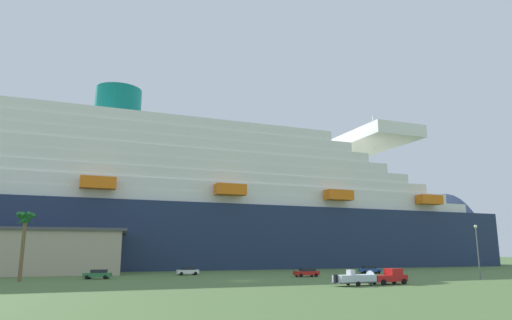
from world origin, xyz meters
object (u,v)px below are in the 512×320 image
object	(u,v)px
palm_tree	(25,225)
parked_car_red_hatchback	(307,272)
parked_car_white_van	(188,271)
small_boat_on_trailer	(359,278)
cruise_ship	(206,211)
parked_car_green_wagon	(98,274)
parked_car_blue_suv	(370,269)
pickup_truck	(390,277)
street_lamp	(477,244)

from	to	relation	value
palm_tree	parked_car_red_hatchback	xyz separation A→B (m)	(48.08, 1.75, -7.81)
parked_car_white_van	palm_tree	bearing A→B (deg)	-153.70
small_boat_on_trailer	parked_car_white_van	bearing A→B (deg)	119.54
parked_car_red_hatchback	cruise_ship	bearing A→B (deg)	102.68
palm_tree	parked_car_green_wagon	world-z (taller)	palm_tree
parked_car_red_hatchback	parked_car_blue_suv	world-z (taller)	same
pickup_truck	street_lamp	xyz separation A→B (m)	(21.52, 7.35, 4.79)
parked_car_red_hatchback	parked_car_white_van	xyz separation A→B (m)	(-20.55, 11.85, -0.00)
pickup_truck	small_boat_on_trailer	xyz separation A→B (m)	(-5.38, -1.13, -0.08)
cruise_ship	small_boat_on_trailer	size ratio (longest dim) A/B	27.47
parked_car_red_hatchback	parked_car_green_wagon	distance (m)	36.97
cruise_ship	palm_tree	distance (m)	64.71
small_boat_on_trailer	street_lamp	xyz separation A→B (m)	(26.90, 8.47, 4.88)
street_lamp	parked_car_white_van	bearing A→B (deg)	150.73
cruise_ship	parked_car_white_van	bearing A→B (deg)	-103.02
small_boat_on_trailer	parked_car_green_wagon	bearing A→B (deg)	144.87
cruise_ship	pickup_truck	world-z (taller)	cruise_ship
cruise_ship	parked_car_blue_suv	world-z (taller)	cruise_ship
palm_tree	street_lamp	bearing A→B (deg)	-9.54
cruise_ship	pickup_truck	bearing A→B (deg)	-77.66
palm_tree	parked_car_red_hatchback	bearing A→B (deg)	2.09
cruise_ship	parked_car_green_wagon	bearing A→B (deg)	-117.65
cruise_ship	parked_car_green_wagon	distance (m)	56.88
cruise_ship	parked_car_blue_suv	bearing A→B (deg)	-55.13
palm_tree	parked_car_blue_suv	distance (m)	67.23
cruise_ship	parked_car_white_van	world-z (taller)	cruise_ship
pickup_truck	parked_car_green_wagon	bearing A→B (deg)	149.69
pickup_truck	parked_car_white_van	distance (m)	41.68
pickup_truck	parked_car_red_hatchback	distance (m)	21.98
pickup_truck	parked_car_blue_suv	world-z (taller)	pickup_truck
pickup_truck	parked_car_red_hatchback	bearing A→B (deg)	101.52
cruise_ship	parked_car_green_wagon	size ratio (longest dim) A/B	47.51
pickup_truck	street_lamp	bearing A→B (deg)	18.85
small_boat_on_trailer	parked_car_red_hatchback	xyz separation A→B (m)	(0.99, 22.67, -0.13)
small_boat_on_trailer	parked_car_white_van	world-z (taller)	small_boat_on_trailer
small_boat_on_trailer	parked_car_white_van	xyz separation A→B (m)	(-19.56, 34.52, -0.13)
cruise_ship	parked_car_green_wagon	world-z (taller)	cruise_ship
parked_car_green_wagon	parked_car_blue_suv	bearing A→B (deg)	6.70
street_lamp	parked_car_green_wagon	bearing A→B (deg)	165.04
palm_tree	street_lamp	xyz separation A→B (m)	(73.99, -12.44, -2.80)
parked_car_white_van	parked_car_red_hatchback	bearing A→B (deg)	-29.97
cruise_ship	parked_car_blue_suv	size ratio (longest dim) A/B	46.48
parked_car_red_hatchback	parked_car_green_wagon	size ratio (longest dim) A/B	1.01
parked_car_blue_suv	parked_car_green_wagon	size ratio (longest dim) A/B	1.02
parked_car_green_wagon	parked_car_red_hatchback	bearing A→B (deg)	-4.01
parked_car_red_hatchback	parked_car_white_van	bearing A→B (deg)	150.03
street_lamp	parked_car_blue_suv	bearing A→B (deg)	109.23
pickup_truck	parked_car_white_van	world-z (taller)	pickup_truck
parked_car_green_wagon	cruise_ship	bearing A→B (deg)	62.35
small_boat_on_trailer	palm_tree	distance (m)	52.10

